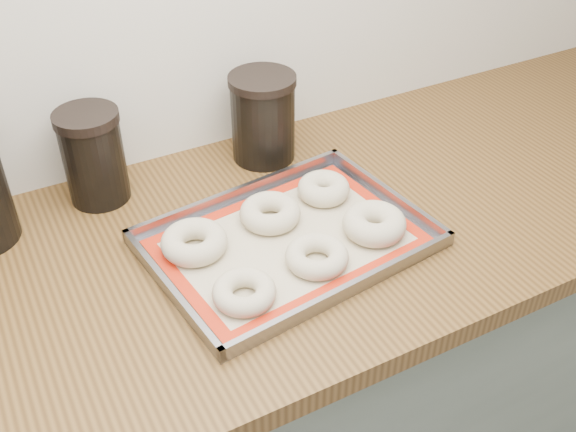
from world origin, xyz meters
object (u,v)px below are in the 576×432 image
bagel_front_left (244,292)px  bagel_front_right (374,224)px  canister_mid (93,156)px  bagel_back_left (194,242)px  bagel_front_mid (317,256)px  bagel_back_mid (270,213)px  bagel_back_right (324,189)px  baking_tray (288,241)px  canister_right (263,117)px

bagel_front_left → bagel_front_right: bearing=9.3°
bagel_front_left → canister_mid: bearing=107.3°
canister_mid → bagel_back_left: bearing=-68.1°
bagel_front_mid → bagel_back_mid: size_ratio=0.97×
bagel_front_right → bagel_back_right: 0.14m
bagel_front_mid → canister_mid: 0.45m
baking_tray → bagel_back_mid: bearing=90.8°
bagel_front_right → bagel_back_mid: bagel_front_right is taller
bagel_front_mid → bagel_back_left: (-0.16, 0.13, 0.00)m
bagel_front_left → bagel_back_mid: (0.12, 0.16, 0.00)m
baking_tray → bagel_back_right: bearing=35.3°
bagel_front_left → bagel_back_right: size_ratio=1.03×
bagel_front_left → bagel_front_mid: (0.14, 0.02, 0.00)m
bagel_front_mid → canister_right: size_ratio=0.59×
bagel_back_mid → canister_mid: canister_mid is taller
bagel_back_left → bagel_back_mid: size_ratio=1.04×
bagel_back_right → bagel_front_mid: bearing=-123.7°
bagel_back_mid → canister_right: canister_right is taller
bagel_front_left → canister_right: canister_right is taller
baking_tray → canister_mid: 0.39m
baking_tray → bagel_back_right: bagel_back_right is taller
baking_tray → bagel_front_right: 0.15m
bagel_back_right → bagel_front_left: bearing=-144.1°
bagel_back_mid → canister_mid: bearing=137.6°
baking_tray → bagel_front_right: bearing=-19.0°
bagel_front_mid → canister_mid: canister_mid is taller
bagel_front_mid → bagel_back_left: bearing=142.6°
bagel_back_right → bagel_back_left: bearing=-173.0°
bagel_back_mid → canister_right: 0.24m
bagel_back_left → canister_right: (0.24, 0.22, 0.07)m
bagel_front_mid → bagel_front_right: bagel_front_right is taller
bagel_front_mid → baking_tray: bearing=101.2°
bagel_front_right → canister_right: (-0.05, 0.32, 0.06)m
baking_tray → bagel_front_right: (0.14, -0.05, 0.02)m
baking_tray → bagel_front_mid: size_ratio=4.75×
canister_mid → bagel_back_mid: bearing=-42.4°
bagel_front_left → bagel_front_mid: bearing=8.0°
bagel_front_right → bagel_back_right: size_ratio=1.14×
bagel_front_mid → bagel_back_left: size_ratio=0.93×
bagel_front_left → bagel_back_left: bearing=99.3°
canister_right → baking_tray: bearing=-108.1°
bagel_back_left → canister_right: 0.33m
bagel_back_mid → baking_tray: bearing=-89.2°
bagel_front_right → baking_tray: bearing=161.0°
bagel_back_mid → bagel_front_right: bearing=-38.6°
baking_tray → canister_mid: size_ratio=2.79×
baking_tray → canister_mid: canister_mid is taller
bagel_front_left → bagel_back_mid: size_ratio=0.92×
canister_mid → bagel_front_right: bearing=-41.1°
bagel_front_left → bagel_back_right: bearing=35.9°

